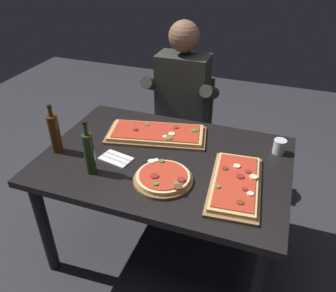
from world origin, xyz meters
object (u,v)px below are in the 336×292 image
(wine_bottle_dark, at_px, (55,133))
(tumbler_near_camera, at_px, (279,147))
(dining_table, at_px, (165,171))
(diner_chair, at_px, (185,124))
(seated_diner, at_px, (181,102))
(oil_bottle_amber, at_px, (89,152))
(pizza_rectangular_left, at_px, (235,184))
(pizza_rectangular_front, at_px, (156,134))
(pizza_round_far, at_px, (163,178))

(wine_bottle_dark, relative_size, tumbler_near_camera, 3.44)
(dining_table, bearing_deg, diner_chair, 99.50)
(dining_table, bearing_deg, seated_diner, 101.01)
(oil_bottle_amber, height_order, diner_chair, oil_bottle_amber)
(pizza_rectangular_left, distance_m, oil_bottle_amber, 0.77)
(wine_bottle_dark, height_order, tumbler_near_camera, wine_bottle_dark)
(pizza_rectangular_front, distance_m, pizza_rectangular_left, 0.65)
(diner_chair, xyz_separation_m, seated_diner, (-0.00, -0.12, 0.26))
(pizza_rectangular_left, xyz_separation_m, tumbler_near_camera, (0.18, 0.39, 0.02))
(wine_bottle_dark, bearing_deg, diner_chair, 64.52)
(oil_bottle_amber, bearing_deg, pizza_round_far, 7.87)
(wine_bottle_dark, distance_m, tumbler_near_camera, 1.30)
(pizza_rectangular_left, bearing_deg, oil_bottle_amber, -169.89)
(seated_diner, bearing_deg, pizza_rectangular_left, -56.45)
(dining_table, distance_m, pizza_rectangular_front, 0.27)
(dining_table, distance_m, wine_bottle_dark, 0.67)
(pizza_round_far, distance_m, tumbler_near_camera, 0.72)
(pizza_round_far, bearing_deg, dining_table, 107.43)
(wine_bottle_dark, bearing_deg, seated_diner, 61.56)
(diner_chair, height_order, seated_diner, seated_diner)
(pizza_round_far, bearing_deg, diner_chair, 101.05)
(dining_table, height_order, seated_diner, seated_diner)
(pizza_rectangular_left, relative_size, oil_bottle_amber, 1.75)
(pizza_rectangular_left, xyz_separation_m, oil_bottle_amber, (-0.75, -0.13, 0.10))
(oil_bottle_amber, distance_m, tumbler_near_camera, 1.08)
(dining_table, height_order, oil_bottle_amber, oil_bottle_amber)
(pizza_rectangular_front, distance_m, pizza_round_far, 0.45)
(oil_bottle_amber, height_order, tumbler_near_camera, oil_bottle_amber)
(pizza_rectangular_front, bearing_deg, pizza_round_far, -64.13)
(dining_table, height_order, tumbler_near_camera, tumbler_near_camera)
(dining_table, distance_m, diner_chair, 0.88)
(diner_chair, bearing_deg, seated_diner, -90.00)
(oil_bottle_amber, distance_m, seated_diner, 1.02)
(dining_table, distance_m, oil_bottle_amber, 0.47)
(wine_bottle_dark, height_order, seated_diner, seated_diner)
(oil_bottle_amber, bearing_deg, pizza_rectangular_left, 10.11)
(diner_chair, distance_m, seated_diner, 0.28)
(pizza_round_far, height_order, diner_chair, diner_chair)
(pizza_rectangular_left, xyz_separation_m, pizza_round_far, (-0.36, -0.08, -0.00))
(oil_bottle_amber, relative_size, tumbler_near_camera, 3.57)
(tumbler_near_camera, xyz_separation_m, diner_chair, (-0.75, 0.58, -0.30))
(tumbler_near_camera, bearing_deg, pizza_rectangular_front, -174.66)
(pizza_rectangular_left, bearing_deg, dining_table, 164.04)
(diner_chair, bearing_deg, pizza_round_far, -78.95)
(pizza_rectangular_front, height_order, diner_chair, diner_chair)
(pizza_round_far, relative_size, diner_chair, 0.36)
(tumbler_near_camera, height_order, diner_chair, diner_chair)
(pizza_rectangular_front, height_order, pizza_rectangular_left, same)
(pizza_rectangular_left, relative_size, wine_bottle_dark, 1.81)
(pizza_rectangular_front, bearing_deg, pizza_rectangular_left, -30.22)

